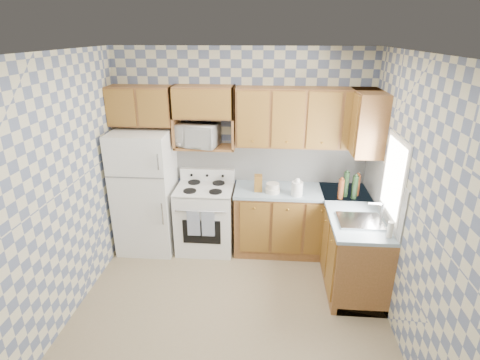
% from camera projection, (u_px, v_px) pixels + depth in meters
% --- Properties ---
extents(floor, '(3.40, 3.40, 0.00)m').
position_uv_depth(floor, '(230.00, 310.00, 4.14)').
color(floor, '#857254').
rests_on(floor, ground).
extents(back_wall, '(3.40, 0.02, 2.70)m').
position_uv_depth(back_wall, '(241.00, 150.00, 5.12)').
color(back_wall, slate).
rests_on(back_wall, ground).
extents(right_wall, '(0.02, 3.20, 2.70)m').
position_uv_depth(right_wall, '(409.00, 205.00, 3.51)').
color(right_wall, slate).
rests_on(right_wall, ground).
extents(backsplash_back, '(2.60, 0.02, 0.56)m').
position_uv_depth(backsplash_back, '(270.00, 162.00, 5.13)').
color(backsplash_back, silver).
rests_on(backsplash_back, back_wall).
extents(backsplash_right, '(0.02, 1.60, 0.56)m').
position_uv_depth(backsplash_right, '(382.00, 187.00, 4.31)').
color(backsplash_right, silver).
rests_on(backsplash_right, right_wall).
extents(refrigerator, '(0.75, 0.70, 1.68)m').
position_uv_depth(refrigerator, '(146.00, 191.00, 5.08)').
color(refrigerator, white).
rests_on(refrigerator, floor).
extents(stove_body, '(0.76, 0.65, 0.90)m').
position_uv_depth(stove_body, '(206.00, 218.00, 5.18)').
color(stove_body, white).
rests_on(stove_body, floor).
extents(cooktop, '(0.76, 0.65, 0.02)m').
position_uv_depth(cooktop, '(205.00, 188.00, 5.02)').
color(cooktop, silver).
rests_on(cooktop, stove_body).
extents(backguard, '(0.76, 0.08, 0.17)m').
position_uv_depth(backguard, '(208.00, 174.00, 5.24)').
color(backguard, white).
rests_on(backguard, cooktop).
extents(dish_towel_left, '(0.17, 0.02, 0.35)m').
position_uv_depth(dish_towel_left, '(194.00, 223.00, 4.83)').
color(dish_towel_left, navy).
rests_on(dish_towel_left, stove_body).
extents(dish_towel_right, '(0.17, 0.02, 0.35)m').
position_uv_depth(dish_towel_right, '(208.00, 224.00, 4.82)').
color(dish_towel_right, navy).
rests_on(dish_towel_right, stove_body).
extents(base_cabinets_back, '(1.75, 0.60, 0.88)m').
position_uv_depth(base_cabinets_back, '(300.00, 222.00, 5.12)').
color(base_cabinets_back, brown).
rests_on(base_cabinets_back, floor).
extents(base_cabinets_right, '(0.60, 1.60, 0.88)m').
position_uv_depth(base_cabinets_right, '(349.00, 243.00, 4.61)').
color(base_cabinets_right, brown).
rests_on(base_cabinets_right, floor).
extents(countertop_back, '(1.77, 0.63, 0.04)m').
position_uv_depth(countertop_back, '(302.00, 191.00, 4.94)').
color(countertop_back, '#77919F').
rests_on(countertop_back, base_cabinets_back).
extents(countertop_right, '(0.63, 1.60, 0.04)m').
position_uv_depth(countertop_right, '(353.00, 209.00, 4.44)').
color(countertop_right, '#77919F').
rests_on(countertop_right, base_cabinets_right).
extents(upper_cabinets_back, '(1.75, 0.33, 0.74)m').
position_uv_depth(upper_cabinets_back, '(305.00, 118.00, 4.72)').
color(upper_cabinets_back, brown).
rests_on(upper_cabinets_back, back_wall).
extents(upper_cabinets_fridge, '(0.82, 0.33, 0.50)m').
position_uv_depth(upper_cabinets_fridge, '(141.00, 106.00, 4.83)').
color(upper_cabinets_fridge, brown).
rests_on(upper_cabinets_fridge, back_wall).
extents(upper_cabinets_right, '(0.33, 0.70, 0.74)m').
position_uv_depth(upper_cabinets_right, '(366.00, 122.00, 4.49)').
color(upper_cabinets_right, brown).
rests_on(upper_cabinets_right, right_wall).
extents(microwave_shelf, '(0.80, 0.33, 0.03)m').
position_uv_depth(microwave_shelf, '(205.00, 147.00, 4.97)').
color(microwave_shelf, brown).
rests_on(microwave_shelf, back_wall).
extents(microwave, '(0.59, 0.46, 0.29)m').
position_uv_depth(microwave, '(198.00, 135.00, 4.90)').
color(microwave, white).
rests_on(microwave, microwave_shelf).
extents(sink, '(0.48, 0.40, 0.03)m').
position_uv_depth(sink, '(360.00, 221.00, 4.11)').
color(sink, '#B7B7BC').
rests_on(sink, countertop_right).
extents(window, '(0.02, 0.66, 0.86)m').
position_uv_depth(window, '(394.00, 177.00, 3.89)').
color(window, white).
rests_on(window, right_wall).
extents(bottle_0, '(0.07, 0.07, 0.32)m').
position_uv_depth(bottle_0, '(346.00, 184.00, 4.68)').
color(bottle_0, black).
rests_on(bottle_0, countertop_back).
extents(bottle_1, '(0.07, 0.07, 0.30)m').
position_uv_depth(bottle_1, '(355.00, 187.00, 4.62)').
color(bottle_1, black).
rests_on(bottle_1, countertop_back).
extents(bottle_2, '(0.07, 0.07, 0.28)m').
position_uv_depth(bottle_2, '(357.00, 185.00, 4.72)').
color(bottle_2, '#502511').
rests_on(bottle_2, countertop_back).
extents(bottle_3, '(0.07, 0.07, 0.26)m').
position_uv_depth(bottle_3, '(341.00, 189.00, 4.63)').
color(bottle_3, '#502511').
rests_on(bottle_3, countertop_back).
extents(knife_block, '(0.11, 0.11, 0.22)m').
position_uv_depth(knife_block, '(258.00, 183.00, 4.85)').
color(knife_block, brown).
rests_on(knife_block, countertop_back).
extents(electric_kettle, '(0.15, 0.15, 0.18)m').
position_uv_depth(electric_kettle, '(297.00, 189.00, 4.73)').
color(electric_kettle, white).
rests_on(electric_kettle, countertop_back).
extents(food_containers, '(0.19, 0.19, 0.13)m').
position_uv_depth(food_containers, '(273.00, 188.00, 4.83)').
color(food_containers, beige).
rests_on(food_containers, countertop_back).
extents(soap_bottle, '(0.06, 0.06, 0.17)m').
position_uv_depth(soap_bottle, '(390.00, 230.00, 3.77)').
color(soap_bottle, beige).
rests_on(soap_bottle, countertop_right).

